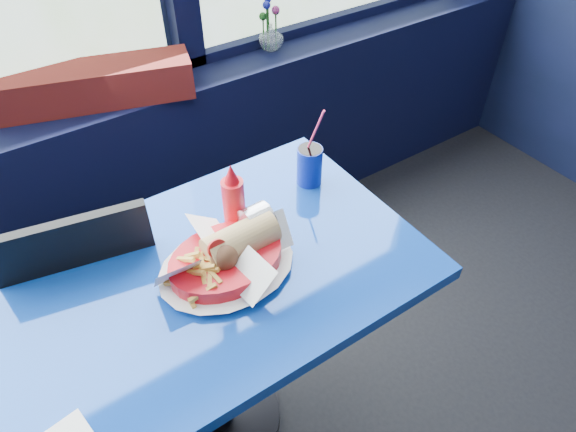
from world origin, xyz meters
The scene contains 8 objects.
window_sill centered at (0.00, 2.87, 0.40)m, with size 5.00×0.26×0.80m, color black.
near_table centered at (0.30, 2.00, 0.57)m, with size 1.20×0.70×0.75m.
chair_near_back centered at (0.08, 2.32, 0.51)m, with size 0.47×0.48×0.89m.
planter_box centered at (0.39, 2.87, 0.87)m, with size 0.66×0.16×0.13m, color maroon.
flower_vase centered at (1.11, 2.88, 0.87)m, with size 0.13×0.13×0.22m.
food_basket centered at (0.41, 1.98, 0.79)m, with size 0.39×0.39×0.11m.
ketchup_bottle centered at (0.49, 2.09, 0.85)m, with size 0.06×0.06×0.22m.
soda_cup centered at (0.78, 2.15, 0.81)m, with size 0.08×0.08×0.26m.
Camera 1 is at (0.05, 1.19, 1.74)m, focal length 32.00 mm.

